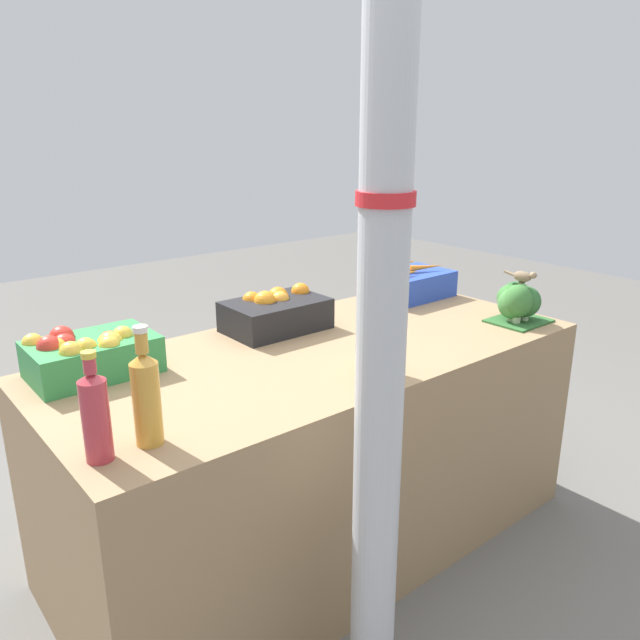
{
  "coord_description": "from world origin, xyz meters",
  "views": [
    {
      "loc": [
        -1.26,
        -1.54,
        1.49
      ],
      "look_at": [
        0.0,
        0.0,
        0.86
      ],
      "focal_mm": 35.0,
      "sensor_mm": 36.0,
      "label": 1
    }
  ],
  "objects_px": {
    "juice_bottle_ruby": "(96,415)",
    "juice_bottle_amber": "(146,396)",
    "sparrow_bird": "(524,276)",
    "support_pole": "(384,257)",
    "orange_crate": "(277,312)",
    "apple_crate": "(90,354)",
    "carrot_crate": "(409,284)",
    "pickle_jar": "(375,351)",
    "broccoli_pile": "(517,301)"
  },
  "relations": [
    {
      "from": "juice_bottle_ruby",
      "to": "juice_bottle_amber",
      "type": "distance_m",
      "value": 0.12
    },
    {
      "from": "juice_bottle_amber",
      "to": "sparrow_bird",
      "type": "height_order",
      "value": "juice_bottle_amber"
    },
    {
      "from": "juice_bottle_ruby",
      "to": "juice_bottle_amber",
      "type": "bearing_deg",
      "value": 0.0
    },
    {
      "from": "support_pole",
      "to": "juice_bottle_amber",
      "type": "relative_size",
      "value": 8.31
    },
    {
      "from": "orange_crate",
      "to": "support_pole",
      "type": "bearing_deg",
      "value": -111.75
    },
    {
      "from": "apple_crate",
      "to": "juice_bottle_amber",
      "type": "xyz_separation_m",
      "value": [
        -0.04,
        -0.51,
        0.05
      ]
    },
    {
      "from": "orange_crate",
      "to": "sparrow_bird",
      "type": "distance_m",
      "value": 0.93
    },
    {
      "from": "apple_crate",
      "to": "carrot_crate",
      "type": "relative_size",
      "value": 1.0
    },
    {
      "from": "sparrow_bird",
      "to": "pickle_jar",
      "type": "bearing_deg",
      "value": -94.04
    },
    {
      "from": "support_pole",
      "to": "sparrow_bird",
      "type": "height_order",
      "value": "support_pole"
    },
    {
      "from": "orange_crate",
      "to": "juice_bottle_ruby",
      "type": "height_order",
      "value": "juice_bottle_ruby"
    },
    {
      "from": "juice_bottle_ruby",
      "to": "juice_bottle_amber",
      "type": "height_order",
      "value": "juice_bottle_amber"
    },
    {
      "from": "support_pole",
      "to": "juice_bottle_ruby",
      "type": "distance_m",
      "value": 0.72
    },
    {
      "from": "juice_bottle_ruby",
      "to": "apple_crate",
      "type": "bearing_deg",
      "value": 71.95
    },
    {
      "from": "apple_crate",
      "to": "orange_crate",
      "type": "height_order",
      "value": "orange_crate"
    },
    {
      "from": "pickle_jar",
      "to": "sparrow_bird",
      "type": "distance_m",
      "value": 0.78
    },
    {
      "from": "orange_crate",
      "to": "apple_crate",
      "type": "bearing_deg",
      "value": -179.36
    },
    {
      "from": "broccoli_pile",
      "to": "pickle_jar",
      "type": "distance_m",
      "value": 0.78
    },
    {
      "from": "apple_crate",
      "to": "orange_crate",
      "type": "bearing_deg",
      "value": 0.64
    },
    {
      "from": "support_pole",
      "to": "orange_crate",
      "type": "xyz_separation_m",
      "value": [
        0.36,
        0.9,
        -0.4
      ]
    },
    {
      "from": "support_pole",
      "to": "broccoli_pile",
      "type": "xyz_separation_m",
      "value": [
        1.12,
        0.39,
        -0.38
      ]
    },
    {
      "from": "orange_crate",
      "to": "juice_bottle_ruby",
      "type": "distance_m",
      "value": 1.0
    },
    {
      "from": "juice_bottle_ruby",
      "to": "sparrow_bird",
      "type": "relative_size",
      "value": 1.92
    },
    {
      "from": "support_pole",
      "to": "sparrow_bird",
      "type": "bearing_deg",
      "value": 18.45
    },
    {
      "from": "support_pole",
      "to": "pickle_jar",
      "type": "bearing_deg",
      "value": 46.66
    },
    {
      "from": "orange_crate",
      "to": "pickle_jar",
      "type": "bearing_deg",
      "value": -91.87
    },
    {
      "from": "support_pole",
      "to": "carrot_crate",
      "type": "bearing_deg",
      "value": 40.06
    },
    {
      "from": "support_pole",
      "to": "juice_bottle_amber",
      "type": "distance_m",
      "value": 0.64
    },
    {
      "from": "support_pole",
      "to": "orange_crate",
      "type": "relative_size",
      "value": 6.72
    },
    {
      "from": "support_pole",
      "to": "carrot_crate",
      "type": "relative_size",
      "value": 6.72
    },
    {
      "from": "carrot_crate",
      "to": "orange_crate",
      "type": "bearing_deg",
      "value": 179.48
    },
    {
      "from": "orange_crate",
      "to": "broccoli_pile",
      "type": "bearing_deg",
      "value": -33.75
    },
    {
      "from": "broccoli_pile",
      "to": "juice_bottle_ruby",
      "type": "xyz_separation_m",
      "value": [
        -1.62,
        -0.01,
        0.03
      ]
    },
    {
      "from": "broccoli_pile",
      "to": "juice_bottle_amber",
      "type": "xyz_separation_m",
      "value": [
        -1.5,
        -0.01,
        0.04
      ]
    },
    {
      "from": "carrot_crate",
      "to": "broccoli_pile",
      "type": "xyz_separation_m",
      "value": [
        0.06,
        -0.5,
        0.02
      ]
    },
    {
      "from": "carrot_crate",
      "to": "juice_bottle_amber",
      "type": "xyz_separation_m",
      "value": [
        -1.44,
        -0.51,
        0.06
      ]
    },
    {
      "from": "carrot_crate",
      "to": "juice_bottle_amber",
      "type": "distance_m",
      "value": 1.53
    },
    {
      "from": "support_pole",
      "to": "apple_crate",
      "type": "relative_size",
      "value": 6.72
    },
    {
      "from": "broccoli_pile",
      "to": "sparrow_bird",
      "type": "distance_m",
      "value": 0.1
    },
    {
      "from": "support_pole",
      "to": "apple_crate",
      "type": "bearing_deg",
      "value": 110.51
    },
    {
      "from": "juice_bottle_ruby",
      "to": "pickle_jar",
      "type": "relative_size",
      "value": 1.84
    },
    {
      "from": "orange_crate",
      "to": "sparrow_bird",
      "type": "relative_size",
      "value": 2.67
    },
    {
      "from": "support_pole",
      "to": "sparrow_bird",
      "type": "distance_m",
      "value": 1.21
    },
    {
      "from": "pickle_jar",
      "to": "sparrow_bird",
      "type": "relative_size",
      "value": 1.04
    },
    {
      "from": "orange_crate",
      "to": "juice_bottle_amber",
      "type": "distance_m",
      "value": 0.9
    },
    {
      "from": "support_pole",
      "to": "juice_bottle_ruby",
      "type": "xyz_separation_m",
      "value": [
        -0.5,
        0.39,
        -0.35
      ]
    },
    {
      "from": "sparrow_bird",
      "to": "carrot_crate",
      "type": "bearing_deg",
      "value": -178.87
    },
    {
      "from": "apple_crate",
      "to": "pickle_jar",
      "type": "distance_m",
      "value": 0.86
    },
    {
      "from": "broccoli_pile",
      "to": "juice_bottle_ruby",
      "type": "height_order",
      "value": "juice_bottle_ruby"
    },
    {
      "from": "orange_crate",
      "to": "carrot_crate",
      "type": "bearing_deg",
      "value": -0.52
    }
  ]
}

